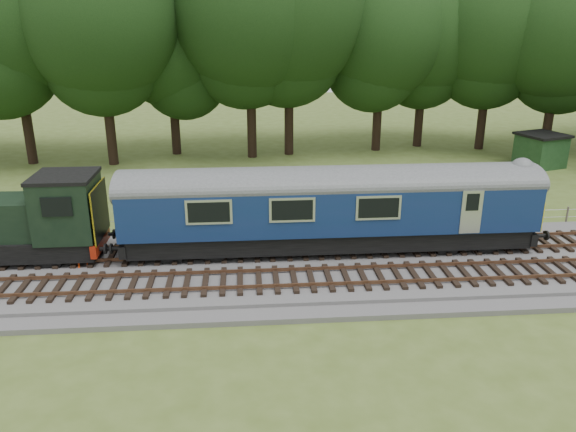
{
  "coord_description": "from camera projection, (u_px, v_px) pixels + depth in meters",
  "views": [
    {
      "loc": [
        -4.62,
        -21.7,
        10.21
      ],
      "look_at": [
        -2.79,
        1.4,
        2.0
      ],
      "focal_mm": 35.0,
      "sensor_mm": 36.0,
      "label": 1
    }
  ],
  "objects": [
    {
      "name": "tree_line",
      "position": [
        302.0,
        153.0,
        44.81
      ],
      "size": [
        70.0,
        8.0,
        18.0
      ],
      "primitive_type": null,
      "color": "black",
      "rests_on": "ground"
    },
    {
      "name": "dmu_railcar",
      "position": [
        331.0,
        202.0,
        24.52
      ],
      "size": [
        18.05,
        2.86,
        3.88
      ],
      "color": "black",
      "rests_on": "ground"
    },
    {
      "name": "shed",
      "position": [
        541.0,
        150.0,
        40.43
      ],
      "size": [
        3.71,
        3.71,
        2.39
      ],
      "rotation": [
        0.0,
        0.0,
        0.33
      ],
      "color": "#1A3819",
      "rests_on": "ground"
    },
    {
      "name": "track_south",
      "position": [
        363.0,
        276.0,
        22.5
      ],
      "size": [
        67.2,
        2.4,
        0.21
      ],
      "color": "black",
      "rests_on": "ballast"
    },
    {
      "name": "fence",
      "position": [
        338.0,
        231.0,
        28.37
      ],
      "size": [
        64.0,
        0.12,
        1.0
      ],
      "primitive_type": null,
      "color": "#6B6054",
      "rests_on": "ground"
    },
    {
      "name": "shunter_loco",
      "position": [
        4.0,
        224.0,
        23.69
      ],
      "size": [
        8.91,
        2.6,
        3.38
      ],
      "color": "black",
      "rests_on": "ground"
    },
    {
      "name": "ground",
      "position": [
        355.0,
        269.0,
        24.14
      ],
      "size": [
        120.0,
        120.0,
        0.0
      ],
      "primitive_type": "plane",
      "color": "#4B5E22",
      "rests_on": "ground"
    },
    {
      "name": "worker",
      "position": [
        81.0,
        245.0,
        23.21
      ],
      "size": [
        0.82,
        0.66,
        1.95
      ],
      "primitive_type": "imported",
      "rotation": [
        0.0,
        0.0,
        0.31
      ],
      "color": "red",
      "rests_on": "ballast"
    },
    {
      "name": "ballast",
      "position": [
        355.0,
        265.0,
        24.08
      ],
      "size": [
        70.0,
        7.0,
        0.35
      ],
      "primitive_type": "cube",
      "color": "#4C4C4F",
      "rests_on": "ground"
    },
    {
      "name": "track_north",
      "position": [
        349.0,
        247.0,
        25.32
      ],
      "size": [
        67.2,
        2.4,
        0.21
      ],
      "color": "black",
      "rests_on": "ballast"
    }
  ]
}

